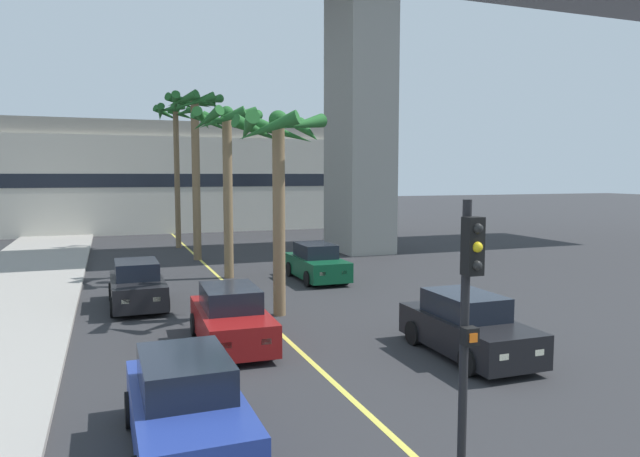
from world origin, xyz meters
name	(u,v)px	position (x,y,z in m)	size (l,w,h in m)	color
lane_stripe_center	(233,290)	(0.00, 24.00, 0.00)	(0.14, 56.00, 0.01)	#DBCC4C
pier_building_backdrop	(165,178)	(0.00, 50.91, 4.25)	(29.41, 8.04, 8.62)	beige
car_queue_front	(467,327)	(3.84, 13.78, 0.72)	(1.86, 4.11, 1.56)	black
car_queue_second	(231,319)	(-1.53, 16.66, 0.72)	(1.92, 4.15, 1.56)	maroon
car_queue_third	(137,286)	(-3.65, 22.30, 0.72)	(1.87, 4.12, 1.56)	black
car_queue_fourth	(316,263)	(3.82, 24.85, 0.72)	(1.86, 4.11, 1.56)	#0C4728
car_queue_fifth	(186,407)	(-3.40, 11.11, 0.72)	(1.87, 4.12, 1.56)	navy
traffic_light_median_near	(468,312)	(-0.08, 8.12, 2.71)	(0.24, 0.37, 4.20)	black
palm_tree_near_median	(176,132)	(-0.46, 38.14, 7.13)	(2.73, 2.85, 8.87)	brown
palm_tree_mid_median	(278,155)	(0.59, 19.40, 5.14)	(2.98, 3.07, 6.53)	brown
palm_tree_far_median	(195,127)	(-0.11, 32.59, 7.00)	(3.10, 3.09, 8.83)	brown
palm_tree_farthest_median	(227,139)	(0.40, 26.64, 6.05)	(3.19, 3.18, 7.44)	brown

